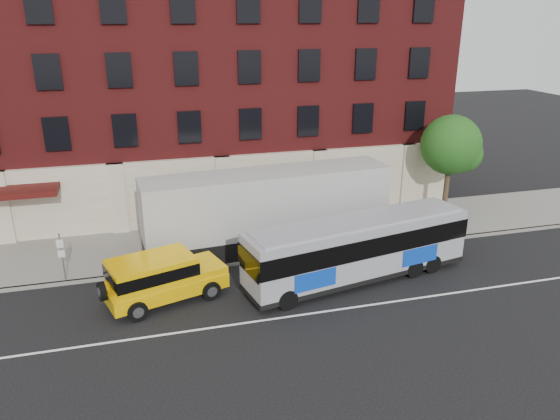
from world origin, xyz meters
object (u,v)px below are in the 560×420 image
object	(u,v)px
street_tree	(451,147)
city_bus	(358,247)
sign_pole	(62,255)
yellow_suv	(160,276)
shipping_container	(268,212)

from	to	relation	value
street_tree	city_bus	bearing A→B (deg)	-142.95
sign_pole	yellow_suv	bearing A→B (deg)	-34.01
street_tree	city_bus	size ratio (longest dim) A/B	0.55
street_tree	city_bus	world-z (taller)	street_tree
street_tree	yellow_suv	bearing A→B (deg)	-160.76
street_tree	shipping_container	size ratio (longest dim) A/B	0.47
city_bus	yellow_suv	size ratio (longest dim) A/B	2.02
shipping_container	city_bus	bearing A→B (deg)	-53.87
yellow_suv	shipping_container	xyz separation A→B (m)	(5.88, 4.14, 0.93)
sign_pole	shipping_container	xyz separation A→B (m)	(10.14, 1.27, 0.68)
street_tree	shipping_container	distance (m)	12.29
sign_pole	yellow_suv	xyz separation A→B (m)	(4.26, -2.87, -0.25)
sign_pole	city_bus	distance (m)	13.77
sign_pole	street_tree	world-z (taller)	street_tree
street_tree	sign_pole	bearing A→B (deg)	-171.39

